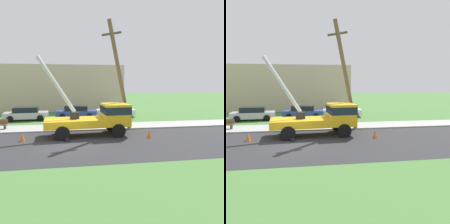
{
  "view_description": "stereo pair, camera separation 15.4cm",
  "coord_description": "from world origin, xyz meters",
  "views": [
    {
      "loc": [
        0.65,
        -14.16,
        3.94
      ],
      "look_at": [
        3.58,
        3.74,
        1.56
      ],
      "focal_mm": 35.68,
      "sensor_mm": 36.0,
      "label": 1
    },
    {
      "loc": [
        0.8,
        -14.18,
        3.94
      ],
      "look_at": [
        3.58,
        3.74,
        1.56
      ],
      "focal_mm": 35.68,
      "sensor_mm": 36.0,
      "label": 2
    }
  ],
  "objects": [
    {
      "name": "sidewalk_strip",
      "position": [
        0.0,
        5.37,
        0.05
      ],
      "size": [
        80.0,
        2.83,
        0.1
      ],
      "primitive_type": "cube",
      "color": "#9E9E99",
      "rests_on": "ground"
    },
    {
      "name": "leaning_utility_pole",
      "position": [
        4.2,
        3.7,
        4.53
      ],
      "size": [
        2.74,
        1.46,
        8.82
      ],
      "color": "brown",
      "rests_on": "ground"
    },
    {
      "name": "traffic_cone_behind",
      "position": [
        -2.99,
        1.35,
        0.28
      ],
      "size": [
        0.36,
        0.36,
        0.56
      ],
      "primitive_type": "cone",
      "color": "orange",
      "rests_on": "ground"
    },
    {
      "name": "lowrise_building_backdrop",
      "position": [
        -1.54,
        19.82,
        3.2
      ],
      "size": [
        18.0,
        6.0,
        6.4
      ],
      "primitive_type": "cube",
      "color": "#C6B293",
      "rests_on": "ground"
    },
    {
      "name": "road_asphalt",
      "position": [
        0.0,
        0.0,
        0.0
      ],
      "size": [
        80.0,
        7.91,
        0.01
      ],
      "primitive_type": "cube",
      "color": "#2B2B2D",
      "rests_on": "ground"
    },
    {
      "name": "parked_sedan_silver",
      "position": [
        -4.52,
        10.26,
        0.71
      ],
      "size": [
        4.51,
        2.21,
        1.42
      ],
      "color": "#B7B7BF",
      "rests_on": "ground"
    },
    {
      "name": "utility_truck",
      "position": [
        2.33,
        2.43,
        1.41
      ],
      "size": [
        6.92,
        3.22,
        5.98
      ],
      "color": "gold",
      "rests_on": "ground"
    },
    {
      "name": "parked_sedan_white",
      "position": [
        5.22,
        11.17,
        0.71
      ],
      "size": [
        4.51,
        2.2,
        1.42
      ],
      "color": "silver",
      "rests_on": "ground"
    },
    {
      "name": "ground_plane",
      "position": [
        0.0,
        12.0,
        0.0
      ],
      "size": [
        120.0,
        120.0,
        0.0
      ],
      "primitive_type": "plane",
      "color": "#477538"
    },
    {
      "name": "traffic_cone_ahead",
      "position": [
        5.86,
        0.92,
        0.28
      ],
      "size": [
        0.36,
        0.36,
        0.56
      ],
      "primitive_type": "cone",
      "color": "orange",
      "rests_on": "ground"
    },
    {
      "name": "parked_sedan_blue",
      "position": [
        0.73,
        10.84,
        0.71
      ],
      "size": [
        4.55,
        2.29,
        1.42
      ],
      "color": "#263F99",
      "rests_on": "ground"
    }
  ]
}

